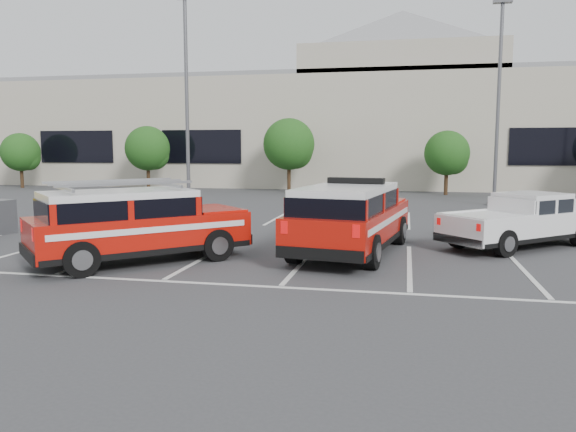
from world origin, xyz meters
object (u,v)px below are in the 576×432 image
(tree_mid_right, at_px, (448,155))
(white_pickup, at_px, (522,226))
(tree_mid_left, at_px, (290,146))
(light_pole_left, at_px, (187,101))
(tree_left, at_px, (149,150))
(fire_chief_suv, at_px, (351,223))
(light_pole_mid, at_px, (498,103))
(tree_far_left, at_px, (22,154))
(convention_building, at_px, (377,125))
(ladder_suv, at_px, (136,230))

(tree_mid_right, relative_size, white_pickup, 0.79)
(tree_mid_left, xyz_separation_m, tree_mid_right, (10.00, -0.00, -0.54))
(light_pole_left, bearing_deg, tree_mid_left, 72.90)
(tree_left, height_order, fire_chief_suv, tree_left)
(tree_left, height_order, light_pole_mid, light_pole_mid)
(tree_mid_right, distance_m, light_pole_left, 16.72)
(tree_far_left, xyz_separation_m, tree_mid_left, (20.00, 0.00, 0.54))
(tree_far_left, xyz_separation_m, white_pickup, (30.88, -18.64, -1.87))
(tree_far_left, bearing_deg, tree_mid_right, 0.00)
(tree_far_left, xyz_separation_m, light_pole_mid, (31.91, -6.05, 2.68))
(convention_building, xyz_separation_m, tree_left, (-15.09, -9.82, -1.95))
(ladder_suv, bearing_deg, tree_left, 159.99)
(fire_chief_suv, relative_size, white_pickup, 1.23)
(tree_left, distance_m, fire_chief_suv, 26.29)
(light_pole_left, distance_m, ladder_suv, 14.26)
(fire_chief_suv, distance_m, white_pickup, 5.32)
(tree_mid_right, height_order, ladder_suv, tree_mid_right)
(tree_left, height_order, light_pole_left, light_pole_left)
(tree_left, relative_size, white_pickup, 0.87)
(light_pole_mid, height_order, fire_chief_suv, light_pole_mid)
(convention_building, bearing_deg, tree_mid_right, -63.43)
(convention_building, xyz_separation_m, tree_mid_left, (-5.09, -9.82, -1.68))
(fire_chief_suv, height_order, ladder_suv, ladder_suv)
(tree_far_left, bearing_deg, ladder_suv, -48.11)
(tree_mid_left, bearing_deg, light_pole_left, -107.10)
(light_pole_left, bearing_deg, white_pickup, -31.61)
(tree_left, bearing_deg, tree_far_left, -180.00)
(tree_mid_right, height_order, fire_chief_suv, tree_mid_right)
(tree_mid_right, bearing_deg, light_pole_left, -142.50)
(fire_chief_suv, bearing_deg, tree_mid_left, 115.21)
(white_pickup, bearing_deg, tree_far_left, -162.83)
(convention_building, distance_m, fire_chief_suv, 30.85)
(fire_chief_suv, height_order, white_pickup, fire_chief_suv)
(tree_mid_left, bearing_deg, tree_far_left, -180.00)
(white_pickup, bearing_deg, ladder_suv, -108.10)
(tree_mid_left, distance_m, tree_mid_right, 10.01)
(fire_chief_suv, xyz_separation_m, white_pickup, (4.87, 2.13, -0.22))
(tree_mid_right, relative_size, light_pole_left, 0.39)
(tree_far_left, relative_size, ladder_suv, 0.75)
(tree_far_left, bearing_deg, white_pickup, -31.12)
(tree_mid_right, bearing_deg, tree_left, 180.00)
(tree_mid_right, xyz_separation_m, fire_chief_suv, (-4.00, -20.77, -1.64))
(convention_building, height_order, tree_far_left, convention_building)
(tree_mid_right, xyz_separation_m, light_pole_left, (-13.09, -10.05, 2.68))
(white_pickup, bearing_deg, tree_mid_right, 140.98)
(white_pickup, bearing_deg, tree_mid_left, 168.55)
(fire_chief_suv, distance_m, ladder_suv, 5.78)
(convention_building, distance_m, white_pickup, 29.33)
(tree_far_left, relative_size, tree_mid_left, 0.82)
(light_pole_mid, bearing_deg, fire_chief_suv, -111.85)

